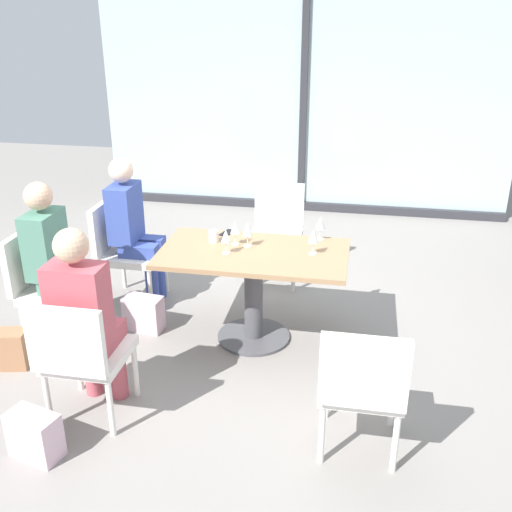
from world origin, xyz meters
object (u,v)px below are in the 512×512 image
object	(u,v)px
person_far_left	(133,224)
person_side_end	(55,257)
chair_front_right	(362,382)
handbag_2	(6,349)
chair_side_end	(45,281)
cell_phone_on_table	(227,233)
dining_table_main	(254,275)
coffee_cup	(214,236)
handbag_1	(144,313)
wine_glass_3	(320,223)
wine_glass_4	(313,237)
handbag_0	(35,435)
chair_front_left	(81,352)
chair_near_window	(277,227)
wine_glass_2	(248,230)
chair_far_left	(122,246)
wine_glass_0	(226,236)
wine_glass_1	(235,228)
person_front_left	(85,313)

from	to	relation	value
person_far_left	person_side_end	xyz separation A→B (m)	(-0.30, -0.76, 0.00)
chair_front_right	handbag_2	xyz separation A→B (m)	(-2.48, 0.46, -0.36)
chair_side_end	cell_phone_on_table	xyz separation A→B (m)	(1.25, 0.62, 0.24)
dining_table_main	person_side_end	bearing A→B (deg)	-167.88
coffee_cup	dining_table_main	bearing A→B (deg)	-20.99
handbag_1	chair_front_right	bearing A→B (deg)	-26.45
dining_table_main	coffee_cup	bearing A→B (deg)	159.01
dining_table_main	person_far_left	bearing A→B (deg)	157.77
wine_glass_3	wine_glass_4	bearing A→B (deg)	-94.97
chair_side_end	handbag_0	bearing A→B (deg)	-65.87
chair_front_left	wine_glass_4	size ratio (longest dim) A/B	4.70
person_side_end	wine_glass_4	distance (m)	1.88
dining_table_main	chair_front_left	distance (m)	1.42
handbag_1	handbag_2	xyz separation A→B (m)	(-0.78, -0.68, 0.00)
coffee_cup	person_side_end	bearing A→B (deg)	-158.33
person_side_end	chair_near_window	bearing A→B (deg)	46.02
chair_near_window	wine_glass_2	size ratio (longest dim) A/B	4.70
chair_far_left	chair_front_right	xyz separation A→B (m)	(2.04, -1.61, 0.00)
wine_glass_0	chair_front_left	bearing A→B (deg)	-120.37
person_side_end	wine_glass_3	xyz separation A→B (m)	(1.87, 0.62, 0.16)
wine_glass_2	coffee_cup	xyz separation A→B (m)	(-0.27, 0.04, -0.09)
wine_glass_0	wine_glass_2	bearing A→B (deg)	52.03
chair_front_left	cell_phone_on_table	distance (m)	1.60
person_side_end	chair_side_end	bearing A→B (deg)	-180.00
dining_table_main	person_side_end	xyz separation A→B (m)	(-1.41, -0.30, 0.16)
chair_side_end	wine_glass_4	xyz separation A→B (m)	(1.95, 0.33, 0.37)
person_side_end	handbag_2	size ratio (longest dim) A/B	4.20
dining_table_main	chair_near_window	size ratio (longest dim) A/B	1.58
cell_phone_on_table	chair_far_left	bearing A→B (deg)	-171.22
person_far_left	chair_near_window	bearing A→B (deg)	32.38
person_side_end	chair_far_left	bearing A→B (deg)	75.92
handbag_2	dining_table_main	bearing A→B (deg)	10.84
chair_front_right	cell_phone_on_table	world-z (taller)	chair_front_right
chair_side_end	coffee_cup	distance (m)	1.30
wine_glass_4	handbag_1	xyz separation A→B (m)	(-1.31, -0.06, -0.72)
chair_side_end	person_far_left	xyz separation A→B (m)	(0.41, 0.76, 0.20)
dining_table_main	wine_glass_3	size ratio (longest dim) A/B	7.43
handbag_1	wine_glass_4	bearing A→B (deg)	9.63
chair_front_left	cell_phone_on_table	xyz separation A→B (m)	(0.55, 1.48, 0.24)
wine_glass_2	cell_phone_on_table	bearing A→B (deg)	132.01
wine_glass_0	wine_glass_1	world-z (taller)	same
person_front_left	wine_glass_2	bearing A→B (deg)	56.18
chair_front_left	person_front_left	world-z (taller)	person_front_left
wine_glass_1	handbag_0	world-z (taller)	wine_glass_1
cell_phone_on_table	wine_glass_4	bearing A→B (deg)	-5.74
chair_front_right	wine_glass_1	world-z (taller)	wine_glass_1
chair_front_left	cell_phone_on_table	world-z (taller)	chair_front_left
person_far_left	wine_glass_2	xyz separation A→B (m)	(1.05, -0.37, 0.16)
chair_near_window	wine_glass_1	bearing A→B (deg)	-98.56
wine_glass_1	cell_phone_on_table	size ratio (longest dim) A/B	1.28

